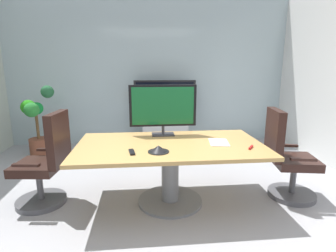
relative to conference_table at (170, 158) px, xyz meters
The scene contains 12 objects.
ground_plane 0.59m from the conference_table, 131.57° to the right, with size 6.69×6.69×0.00m, color #99999E.
wall_back_glass_partition 2.82m from the conference_table, 92.99° to the left, with size 5.69×0.10×2.95m, color #9EB2B7.
conference_table is the anchor object (origin of this frame).
office_chair_left 1.42m from the conference_table, behind, with size 0.62×0.60×1.09m.
office_chair_right 1.42m from the conference_table, ahead, with size 0.63×0.61×1.09m.
tv_monitor 0.67m from the conference_table, 96.86° to the left, with size 0.84×0.18×0.64m.
wall_display_unit 2.31m from the conference_table, 86.56° to the left, with size 1.20×0.36×1.31m.
potted_plant 2.92m from the conference_table, 138.26° to the left, with size 0.56×0.46×1.25m.
conference_phone 0.38m from the conference_table, 118.21° to the right, with size 0.22×0.22×0.07m.
remote_control 0.54m from the conference_table, 146.36° to the right, with size 0.05×0.17×0.02m, color black.
whiteboard_marker 0.90m from the conference_table, 16.46° to the right, with size 0.13×0.02×0.02m, color red.
paper_notepad 0.59m from the conference_table, ahead, with size 0.21×0.30×0.01m, color white.
Camera 1 is at (-0.17, -2.72, 1.59)m, focal length 28.41 mm.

